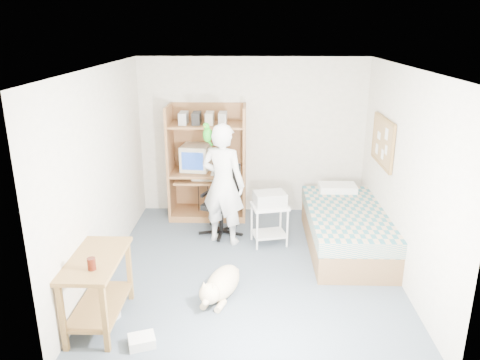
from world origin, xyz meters
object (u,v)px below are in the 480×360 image
at_px(office_chair, 223,209).
at_px(computer_hutch, 208,167).
at_px(side_desk, 98,280).
at_px(printer_cart, 269,218).
at_px(bed, 346,228).
at_px(person, 223,184).
at_px(dog, 221,284).

bearing_deg(office_chair, computer_hutch, 134.25).
distance_m(computer_hutch, side_desk, 3.08).
bearing_deg(computer_hutch, printer_cart, -47.01).
height_order(bed, side_desk, side_desk).
height_order(office_chair, printer_cart, office_chair).
relative_size(bed, side_desk, 2.02).
bearing_deg(computer_hutch, person, -72.48).
height_order(bed, printer_cart, bed).
xyz_separation_m(side_desk, office_chair, (1.13, 2.28, -0.12)).
bearing_deg(side_desk, office_chair, 63.69).
distance_m(computer_hutch, person, 1.01).
bearing_deg(dog, person, 110.93).
bearing_deg(person, side_desk, 81.34).
xyz_separation_m(bed, person, (-1.70, 0.16, 0.57)).
bearing_deg(side_desk, printer_cart, 46.80).
bearing_deg(bed, office_chair, 165.07).
distance_m(computer_hutch, printer_cart, 1.46).
distance_m(side_desk, printer_cart, 2.63).
relative_size(computer_hutch, bed, 0.89).
xyz_separation_m(bed, dog, (-1.64, -1.30, -0.12)).
distance_m(person, printer_cart, 0.80).
bearing_deg(printer_cart, dog, -126.05).
bearing_deg(side_desk, dog, 22.89).
relative_size(person, dog, 1.78).
height_order(side_desk, printer_cart, side_desk).
xyz_separation_m(person, printer_cart, (0.65, -0.06, -0.47)).
xyz_separation_m(side_desk, printer_cart, (1.80, 1.92, -0.10)).
xyz_separation_m(dog, printer_cart, (0.59, 1.40, 0.23)).
xyz_separation_m(office_chair, person, (0.03, -0.30, 0.49)).
relative_size(computer_hutch, office_chair, 1.74).
height_order(computer_hutch, person, computer_hutch).
bearing_deg(side_desk, computer_hutch, 73.86).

